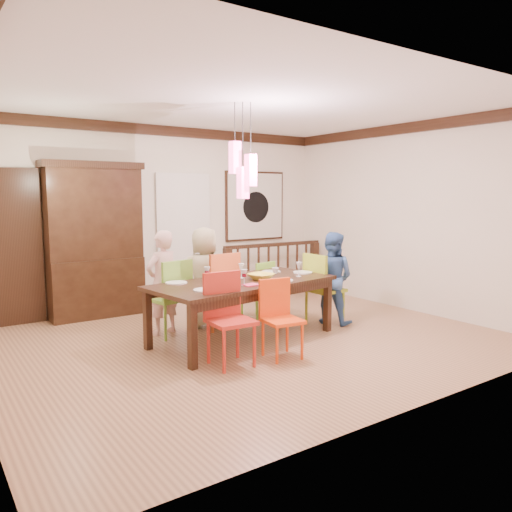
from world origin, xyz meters
TOP-DOWN VIEW (x-y plane):
  - floor at (0.00, 0.00)m, footprint 6.00×6.00m
  - ceiling at (0.00, 0.00)m, footprint 6.00×6.00m
  - wall_back at (0.00, 2.50)m, footprint 6.00×0.00m
  - wall_right at (3.00, 0.00)m, footprint 0.00×5.00m
  - crown_molding at (0.00, 0.00)m, footprint 6.00×5.00m
  - panel_door at (-2.40, 2.45)m, footprint 1.04×0.07m
  - white_doorway at (0.35, 2.46)m, footprint 0.97×0.05m
  - painting at (1.80, 2.46)m, footprint 1.25×0.06m
  - pendant_cluster at (-0.06, 0.03)m, footprint 0.27×0.21m
  - dining_table at (-0.06, 0.03)m, footprint 2.46×1.37m
  - chair_far_left at (-0.74, 0.73)m, footprint 0.52×0.52m
  - chair_far_mid at (-0.04, 0.71)m, footprint 0.49×0.49m
  - chair_far_right at (0.71, 0.84)m, footprint 0.45×0.45m
  - chair_near_left at (-0.68, -0.69)m, footprint 0.47×0.47m
  - chair_near_mid at (-0.08, -0.80)m, footprint 0.44×0.44m
  - chair_end_right at (1.32, 0.04)m, footprint 0.47×0.47m
  - china_hutch at (-1.19, 2.30)m, footprint 1.44×0.46m
  - balustrade at (1.84, 1.95)m, footprint 1.99×0.14m
  - person_far_left at (-0.77, 0.86)m, footprint 0.57×0.45m
  - person_far_mid at (-0.15, 0.84)m, footprint 0.75×0.57m
  - person_end_right at (1.42, 0.01)m, footprint 0.71×0.78m
  - serving_bowl at (0.18, -0.03)m, footprint 0.38×0.38m
  - small_bowl at (-0.18, 0.14)m, footprint 0.22×0.22m
  - cup_left at (-0.45, -0.18)m, footprint 0.13×0.13m
  - cup_right at (0.61, 0.25)m, footprint 0.10×0.10m
  - plate_far_left at (-0.82, 0.33)m, footprint 0.26×0.26m
  - plate_far_mid at (-0.07, 0.33)m, footprint 0.26×0.26m
  - plate_far_right at (0.63, 0.38)m, footprint 0.26×0.26m
  - plate_near_left at (-0.76, -0.27)m, footprint 0.26×0.26m
  - plate_near_mid at (0.33, -0.27)m, footprint 0.26×0.26m
  - plate_end_right at (0.95, 0.08)m, footprint 0.26×0.26m
  - wine_glass_a at (-0.48, 0.18)m, footprint 0.08×0.08m
  - wine_glass_b at (0.03, 0.20)m, footprint 0.08×0.08m
  - wine_glass_c at (-0.23, -0.26)m, footprint 0.08×0.08m
  - wine_glass_d at (0.71, -0.12)m, footprint 0.08×0.08m
  - napkin at (-0.17, -0.30)m, footprint 0.18×0.14m

SIDE VIEW (x-z plane):
  - floor at x=0.00m, z-range 0.00..0.00m
  - chair_far_right at x=0.71m, z-range 0.06..0.91m
  - chair_near_mid at x=-0.08m, z-range 0.06..0.93m
  - balustrade at x=1.84m, z-range 0.02..0.98m
  - chair_near_left at x=-0.68m, z-range 0.07..1.05m
  - chair_far_left at x=-0.74m, z-range 0.07..1.07m
  - chair_end_right at x=1.32m, z-range 0.07..1.07m
  - chair_far_mid at x=-0.04m, z-range 0.08..1.11m
  - person_end_right at x=1.42m, z-range 0.00..1.29m
  - dining_table at x=-0.06m, z-range 0.30..1.05m
  - person_far_left at x=-0.77m, z-range 0.00..1.35m
  - person_far_mid at x=-0.15m, z-range 0.00..1.38m
  - plate_far_left at x=-0.82m, z-range 0.75..0.76m
  - plate_far_mid at x=-0.07m, z-range 0.75..0.76m
  - plate_far_right at x=0.63m, z-range 0.75..0.76m
  - plate_near_left at x=-0.76m, z-range 0.75..0.76m
  - plate_near_mid at x=0.33m, z-range 0.75..0.76m
  - plate_end_right at x=0.95m, z-range 0.75..0.76m
  - napkin at x=-0.17m, z-range 0.75..0.76m
  - small_bowl at x=-0.18m, z-range 0.75..0.81m
  - serving_bowl at x=0.18m, z-range 0.75..0.83m
  - cup_right at x=0.61m, z-range 0.75..0.83m
  - cup_left at x=-0.45m, z-range 0.75..0.84m
  - wine_glass_a at x=-0.48m, z-range 0.75..0.94m
  - wine_glass_b at x=0.03m, z-range 0.75..0.94m
  - wine_glass_c at x=-0.23m, z-range 0.75..0.94m
  - wine_glass_d at x=0.71m, z-range 0.75..0.94m
  - panel_door at x=-2.40m, z-range -0.07..2.17m
  - white_doorway at x=0.35m, z-range -0.06..2.16m
  - china_hutch at x=-1.19m, z-range 0.00..2.29m
  - wall_back at x=0.00m, z-range -1.55..4.45m
  - wall_right at x=3.00m, z-range -1.05..3.95m
  - painting at x=1.80m, z-range 0.97..2.22m
  - pendant_cluster at x=-0.06m, z-range 1.54..2.68m
  - crown_molding at x=0.00m, z-range 2.74..2.90m
  - ceiling at x=0.00m, z-range 2.90..2.90m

